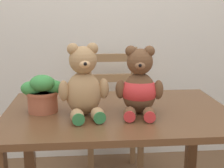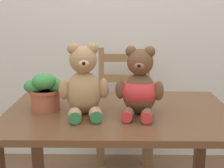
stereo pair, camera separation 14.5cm
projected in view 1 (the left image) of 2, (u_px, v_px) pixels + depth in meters
name	position (u px, v px, depth m)	size (l,w,h in m)	color
wall_back	(104.00, 3.00, 2.47)	(8.00, 0.04, 2.60)	silver
dining_table	(118.00, 135.00, 1.57)	(1.11, 0.74, 0.76)	brown
wooden_chair_behind	(113.00, 116.00, 2.36)	(0.39, 0.39, 0.97)	#997047
teddy_bear_left	(84.00, 85.00, 1.43)	(0.24, 0.25, 0.34)	tan
teddy_bear_right	(139.00, 87.00, 1.46)	(0.23, 0.25, 0.32)	brown
potted_plant	(42.00, 92.00, 1.49)	(0.20, 0.17, 0.19)	#B25B3D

